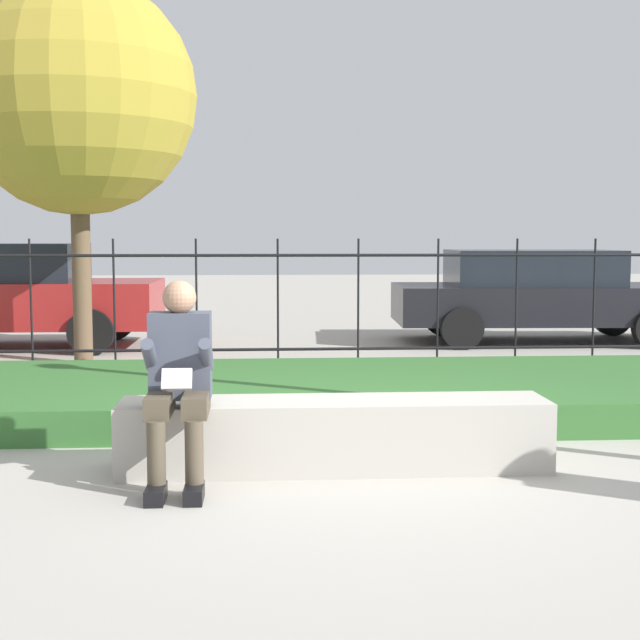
{
  "coord_description": "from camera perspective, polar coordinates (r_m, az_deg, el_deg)",
  "views": [
    {
      "loc": [
        -0.61,
        -5.75,
        1.53
      ],
      "look_at": [
        -0.15,
        1.32,
        0.87
      ],
      "focal_mm": 50.0,
      "sensor_mm": 36.0,
      "label": 1
    }
  ],
  "objects": [
    {
      "name": "person_seated_reader",
      "position": [
        5.54,
        -9.01,
        -3.44
      ],
      "size": [
        0.42,
        0.73,
        1.26
      ],
      "color": "black",
      "rests_on": "ground_plane"
    },
    {
      "name": "iron_fence",
      "position": [
        9.72,
        -0.12,
        1.03
      ],
      "size": [
        8.8,
        0.03,
        1.51
      ],
      "color": "black",
      "rests_on": "ground_plane"
    },
    {
      "name": "tree_behind_fence",
      "position": [
        11.2,
        -15.28,
        13.63
      ],
      "size": [
        2.81,
        2.81,
        4.6
      ],
      "color": "brown",
      "rests_on": "ground_plane"
    },
    {
      "name": "stone_bench",
      "position": [
        5.92,
        0.93,
        -7.58
      ],
      "size": [
        2.81,
        0.53,
        0.46
      ],
      "color": "#ADA89E",
      "rests_on": "ground_plane"
    },
    {
      "name": "grass_berm",
      "position": [
        7.97,
        0.73,
        -4.74
      ],
      "size": [
        10.8,
        2.73,
        0.27
      ],
      "color": "#33662D",
      "rests_on": "ground_plane"
    },
    {
      "name": "ground_plane",
      "position": [
        5.98,
        2.28,
        -9.48
      ],
      "size": [
        60.0,
        60.0,
        0.0
      ],
      "primitive_type": "plane",
      "color": "#A8A399"
    },
    {
      "name": "car_parked_right",
      "position": [
        13.32,
        13.85,
        1.65
      ],
      "size": [
        4.33,
        2.04,
        1.34
      ],
      "rotation": [
        0.0,
        0.0,
        -0.05
      ],
      "color": "black",
      "rests_on": "ground_plane"
    },
    {
      "name": "car_parked_left",
      "position": [
        13.01,
        -19.28,
        1.63
      ],
      "size": [
        4.0,
        1.95,
        1.44
      ],
      "rotation": [
        0.0,
        0.0,
        -0.01
      ],
      "color": "maroon",
      "rests_on": "ground_plane"
    }
  ]
}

